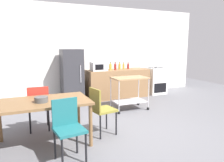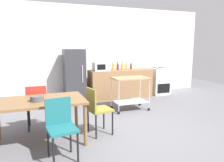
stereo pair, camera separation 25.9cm
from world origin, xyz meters
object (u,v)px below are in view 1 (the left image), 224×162
chair_red (38,105)px  refrigerator (72,76)px  stove_oven (155,81)px  bottle_olive_oil (120,66)px  kitchen_cart (130,88)px  bottle_sesame_oil (124,66)px  fruit_bowl (41,99)px  bottle_sparkling_water (110,67)px  bottle_hot_sauce (115,67)px  bottle_soda (128,66)px  dining_table (43,106)px  microwave (99,67)px  chair_olive (100,108)px  chair_teal (68,125)px

chair_red → refrigerator: refrigerator is taller
stove_oven → bottle_olive_oil: 1.48m
chair_red → kitchen_cart: chair_red is taller
chair_red → bottle_sesame_oil: bottle_sesame_oil is taller
kitchen_cart → fruit_bowl: (-2.28, -1.26, 0.22)m
bottle_sparkling_water → fruit_bowl: bottle_sparkling_water is taller
bottle_hot_sauce → bottle_olive_oil: bearing=25.9°
bottle_soda → bottle_olive_oil: bearing=-175.5°
kitchen_cart → stove_oven: bearing=37.6°
dining_table → refrigerator: 2.82m
bottle_hot_sauce → bottle_olive_oil: (0.19, 0.09, -0.00)m
bottle_olive_oil → bottle_hot_sauce: bearing=-154.1°
dining_table → bottle_olive_oil: (2.60, 2.53, 0.32)m
stove_oven → refrigerator: refrigerator is taller
bottle_sesame_oil → dining_table: bearing=-137.2°
microwave → fruit_bowl: (-1.89, -2.50, -0.24)m
dining_table → kitchen_cart: bearing=27.8°
bottle_sparkling_water → stove_oven: bearing=0.1°
chair_olive → bottle_sesame_oil: bottle_sesame_oil is taller
chair_red → bottle_sesame_oil: bearing=-143.1°
microwave → bottle_sparkling_water: (0.42, 0.09, -0.03)m
fruit_bowl → chair_teal: bearing=-63.0°
stove_oven → fruit_bowl: (-4.01, -2.59, 0.34)m
refrigerator → kitchen_cart: bearing=-50.3°
microwave → bottle_soda: microwave is taller
chair_red → bottle_sparkling_water: bearing=-138.5°
bottle_soda → chair_olive: bearing=-126.7°
kitchen_cart → bottle_sesame_oil: bearing=69.6°
microwave → bottle_olive_oil: size_ratio=1.92×
refrigerator → fruit_bowl: size_ratio=7.29×
chair_red → refrigerator: 2.27m
bottle_sparkling_water → bottle_hot_sauce: (0.13, -0.08, 0.00)m
bottle_soda → bottle_sesame_oil: bearing=-178.8°
kitchen_cart → microwave: (-0.39, 1.24, 0.46)m
refrigerator → microwave: refrigerator is taller
stove_oven → bottle_hot_sauce: size_ratio=3.72×
kitchen_cart → bottle_olive_oil: 1.45m
stove_oven → microwave: (-2.12, -0.09, 0.58)m
chair_teal → fruit_bowl: size_ratio=4.19×
bottle_sparkling_water → fruit_bowl: size_ratio=1.13×
chair_teal → chair_red: 1.33m
refrigerator → microwave: (0.78, -0.17, 0.25)m
chair_teal → chair_red: (-0.30, 1.30, 0.00)m
refrigerator → bottle_hot_sauce: 1.36m
microwave → bottle_soda: bearing=6.9°
chair_teal → refrigerator: 3.37m
bottle_hot_sauce → fruit_bowl: bottle_hot_sauce is taller
chair_teal → bottle_sparkling_water: 3.79m
dining_table → bottle_sesame_oil: (2.76, 2.55, 0.32)m
chair_teal → chair_olive: same height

